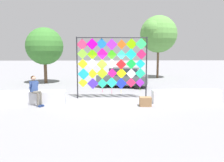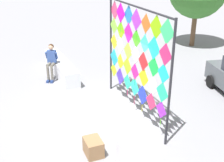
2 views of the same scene
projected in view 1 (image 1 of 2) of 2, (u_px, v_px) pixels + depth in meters
name	position (u px, v px, depth m)	size (l,w,h in m)	color
ground	(109.00, 101.00, 12.61)	(120.00, 120.00, 0.00)	gray
plaza_ledge_left	(30.00, 97.00, 11.95)	(3.62, 0.61, 0.67)	silver
plaza_ledge_right	(186.00, 96.00, 12.28)	(3.62, 0.61, 0.67)	silver
kite_display_rack	(112.00, 62.00, 13.22)	(4.07, 0.19, 3.55)	#232328
seated_vendor	(35.00, 88.00, 11.41)	(0.74, 0.67, 1.52)	#666056
parked_car	(123.00, 77.00, 17.60)	(4.07, 2.52, 1.47)	#4C5156
cardboard_box_large	(145.00, 102.00, 11.47)	(0.57, 0.43, 0.45)	olive
tree_broadleaf	(157.00, 33.00, 23.43)	(3.74, 3.92, 6.35)	brown
tree_palm_like	(45.00, 46.00, 19.65)	(3.17, 3.17, 4.76)	brown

